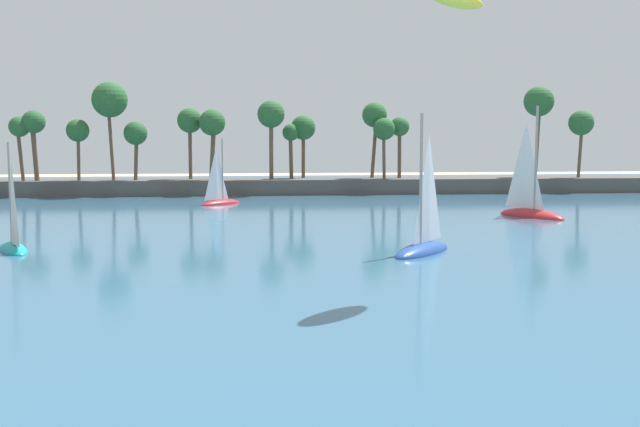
{
  "coord_description": "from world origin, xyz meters",
  "views": [
    {
      "loc": [
        0.19,
        -6.07,
        6.77
      ],
      "look_at": [
        2.05,
        12.34,
        4.84
      ],
      "focal_mm": 41.9,
      "sensor_mm": 36.0,
      "label": 1
    }
  ],
  "objects_px": {
    "sailboat_mid_bay": "(220,198)",
    "kite_aloft_low_near_shore": "(457,0)",
    "sailboat_far_left": "(423,239)",
    "sailboat_near_shore": "(13,241)",
    "sailboat_toward_headland": "(530,206)"
  },
  "relations": [
    {
      "from": "sailboat_far_left",
      "to": "kite_aloft_low_near_shore",
      "type": "xyz_separation_m",
      "value": [
        -1.25,
        -10.45,
        11.63
      ]
    },
    {
      "from": "kite_aloft_low_near_shore",
      "to": "sailboat_mid_bay",
      "type": "bearing_deg",
      "value": 58.55
    },
    {
      "from": "sailboat_mid_bay",
      "to": "kite_aloft_low_near_shore",
      "type": "bearing_deg",
      "value": -74.96
    },
    {
      "from": "sailboat_near_shore",
      "to": "sailboat_mid_bay",
      "type": "relative_size",
      "value": 0.98
    },
    {
      "from": "sailboat_far_left",
      "to": "sailboat_toward_headland",
      "type": "bearing_deg",
      "value": 53.19
    },
    {
      "from": "sailboat_toward_headland",
      "to": "kite_aloft_low_near_shore",
      "type": "xyz_separation_m",
      "value": [
        -14.71,
        -28.42,
        11.52
      ]
    },
    {
      "from": "sailboat_near_shore",
      "to": "kite_aloft_low_near_shore",
      "type": "xyz_separation_m",
      "value": [
        22.51,
        -13.39,
        11.79
      ]
    },
    {
      "from": "sailboat_near_shore",
      "to": "sailboat_far_left",
      "type": "xyz_separation_m",
      "value": [
        23.76,
        -2.94,
        0.16
      ]
    },
    {
      "from": "sailboat_near_shore",
      "to": "sailboat_toward_headland",
      "type": "distance_m",
      "value": 40.14
    },
    {
      "from": "sailboat_far_left",
      "to": "kite_aloft_low_near_shore",
      "type": "bearing_deg",
      "value": -96.83
    },
    {
      "from": "sailboat_mid_bay",
      "to": "kite_aloft_low_near_shore",
      "type": "height_order",
      "value": "kite_aloft_low_near_shore"
    },
    {
      "from": "sailboat_toward_headland",
      "to": "sailboat_near_shore",
      "type": "bearing_deg",
      "value": -158.0
    },
    {
      "from": "sailboat_mid_bay",
      "to": "kite_aloft_low_near_shore",
      "type": "relative_size",
      "value": 1.74
    },
    {
      "from": "sailboat_near_shore",
      "to": "kite_aloft_low_near_shore",
      "type": "height_order",
      "value": "kite_aloft_low_near_shore"
    },
    {
      "from": "sailboat_mid_bay",
      "to": "sailboat_far_left",
      "type": "relative_size",
      "value": 0.81
    }
  ]
}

